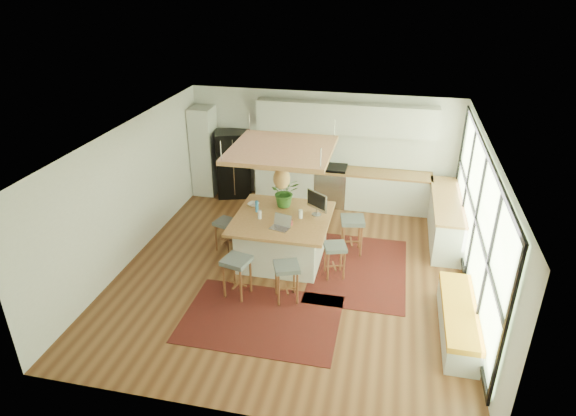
% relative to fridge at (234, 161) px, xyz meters
% --- Properties ---
extents(floor, '(7.00, 7.00, 0.00)m').
position_rel_fridge_xyz_m(floor, '(2.19, -3.20, -0.93)').
color(floor, '#522C17').
rests_on(floor, ground).
extents(ceiling, '(7.00, 7.00, 0.00)m').
position_rel_fridge_xyz_m(ceiling, '(2.19, -3.20, 1.78)').
color(ceiling, white).
rests_on(ceiling, ground).
extents(wall_back, '(6.50, 0.00, 6.50)m').
position_rel_fridge_xyz_m(wall_back, '(2.19, 0.30, 0.42)').
color(wall_back, silver).
rests_on(wall_back, ground).
extents(wall_front, '(6.50, 0.00, 6.50)m').
position_rel_fridge_xyz_m(wall_front, '(2.19, -6.70, 0.42)').
color(wall_front, silver).
rests_on(wall_front, ground).
extents(wall_left, '(0.00, 7.00, 7.00)m').
position_rel_fridge_xyz_m(wall_left, '(-1.06, -3.20, 0.42)').
color(wall_left, silver).
rests_on(wall_left, ground).
extents(wall_right, '(0.00, 7.00, 7.00)m').
position_rel_fridge_xyz_m(wall_right, '(5.44, -3.20, 0.42)').
color(wall_right, silver).
rests_on(wall_right, ground).
extents(window_wall, '(0.10, 6.20, 2.60)m').
position_rel_fridge_xyz_m(window_wall, '(5.41, -3.20, 0.47)').
color(window_wall, black).
rests_on(window_wall, wall_right).
extents(pantry, '(0.55, 0.60, 2.25)m').
position_rel_fridge_xyz_m(pantry, '(-0.76, -0.02, 0.20)').
color(pantry, silver).
rests_on(pantry, floor).
extents(back_counter_base, '(4.20, 0.60, 0.88)m').
position_rel_fridge_xyz_m(back_counter_base, '(2.74, -0.02, -0.49)').
color(back_counter_base, silver).
rests_on(back_counter_base, floor).
extents(back_counter_top, '(4.24, 0.64, 0.05)m').
position_rel_fridge_xyz_m(back_counter_top, '(2.74, -0.02, -0.03)').
color(back_counter_top, '#925E33').
rests_on(back_counter_top, back_counter_base).
extents(backsplash, '(4.20, 0.02, 0.80)m').
position_rel_fridge_xyz_m(backsplash, '(2.74, 0.28, 0.43)').
color(backsplash, white).
rests_on(backsplash, wall_back).
extents(upper_cabinets, '(4.20, 0.34, 0.70)m').
position_rel_fridge_xyz_m(upper_cabinets, '(2.74, 0.12, 1.22)').
color(upper_cabinets, silver).
rests_on(upper_cabinets, wall_back).
extents(range, '(0.76, 0.62, 1.00)m').
position_rel_fridge_xyz_m(range, '(2.49, -0.02, -0.43)').
color(range, '#A5A5AA').
rests_on(range, floor).
extents(right_counter_base, '(0.60, 2.50, 0.88)m').
position_rel_fridge_xyz_m(right_counter_base, '(5.12, -1.20, -0.49)').
color(right_counter_base, silver).
rests_on(right_counter_base, floor).
extents(right_counter_top, '(0.64, 2.54, 0.05)m').
position_rel_fridge_xyz_m(right_counter_top, '(5.12, -1.20, -0.03)').
color(right_counter_top, '#925E33').
rests_on(right_counter_top, right_counter_base).
extents(window_bench, '(0.52, 2.00, 0.50)m').
position_rel_fridge_xyz_m(window_bench, '(5.14, -4.40, -0.68)').
color(window_bench, silver).
rests_on(window_bench, floor).
extents(ceiling_panel, '(1.86, 1.86, 0.80)m').
position_rel_fridge_xyz_m(ceiling_panel, '(1.89, -2.80, 1.12)').
color(ceiling_panel, '#925E33').
rests_on(ceiling_panel, ceiling).
extents(rug_near, '(2.60, 1.80, 0.01)m').
position_rel_fridge_xyz_m(rug_near, '(1.97, -4.74, -0.92)').
color(rug_near, black).
rests_on(rug_near, floor).
extents(rug_right, '(1.80, 2.60, 0.01)m').
position_rel_fridge_xyz_m(rug_right, '(3.44, -2.88, -0.92)').
color(rug_right, black).
rests_on(rug_right, floor).
extents(fridge, '(0.99, 0.87, 1.69)m').
position_rel_fridge_xyz_m(fridge, '(0.00, 0.00, 0.00)').
color(fridge, black).
rests_on(fridge, floor).
extents(island, '(1.85, 1.85, 0.93)m').
position_rel_fridge_xyz_m(island, '(1.89, -2.78, -0.46)').
color(island, '#925E33').
rests_on(island, floor).
extents(stool_near_left, '(0.54, 0.54, 0.76)m').
position_rel_fridge_xyz_m(stool_near_left, '(1.39, -4.17, -0.57)').
color(stool_near_left, '#454B4C').
rests_on(stool_near_left, floor).
extents(stool_near_right, '(0.55, 0.55, 0.72)m').
position_rel_fridge_xyz_m(stool_near_right, '(2.27, -4.11, -0.57)').
color(stool_near_right, '#454B4C').
rests_on(stool_near_right, floor).
extents(stool_right_front, '(0.50, 0.50, 0.67)m').
position_rel_fridge_xyz_m(stool_right_front, '(3.00, -3.19, -0.57)').
color(stool_right_front, '#454B4C').
rests_on(stool_right_front, floor).
extents(stool_right_back, '(0.54, 0.54, 0.78)m').
position_rel_fridge_xyz_m(stool_right_back, '(3.22, -2.25, -0.57)').
color(stool_right_back, '#454B4C').
rests_on(stool_right_back, floor).
extents(stool_left_side, '(0.50, 0.50, 0.67)m').
position_rel_fridge_xyz_m(stool_left_side, '(0.69, -2.70, -0.57)').
color(stool_left_side, '#454B4C').
rests_on(stool_left_side, floor).
extents(laptop, '(0.44, 0.45, 0.26)m').
position_rel_fridge_xyz_m(laptop, '(1.95, -3.25, 0.12)').
color(laptop, '#A5A5AA').
rests_on(laptop, island).
extents(monitor, '(0.54, 0.47, 0.49)m').
position_rel_fridge_xyz_m(monitor, '(2.53, -2.54, 0.26)').
color(monitor, '#A5A5AA').
rests_on(monitor, island).
extents(microwave, '(0.56, 0.38, 0.35)m').
position_rel_fridge_xyz_m(microwave, '(1.14, -0.07, 0.18)').
color(microwave, '#A5A5AA').
rests_on(microwave, back_counter_top).
extents(island_plant, '(0.73, 0.77, 0.48)m').
position_rel_fridge_xyz_m(island_plant, '(1.83, -2.27, 0.25)').
color(island_plant, '#1E4C19').
rests_on(island_plant, island).
extents(island_bowl, '(0.28, 0.28, 0.05)m').
position_rel_fridge_xyz_m(island_bowl, '(1.20, -2.40, 0.03)').
color(island_bowl, white).
rests_on(island_bowl, island).
extents(island_bottle_0, '(0.07, 0.07, 0.19)m').
position_rel_fridge_xyz_m(island_bottle_0, '(1.34, -2.68, 0.10)').
color(island_bottle_0, '#307EC1').
rests_on(island_bottle_0, island).
extents(island_bottle_1, '(0.07, 0.07, 0.19)m').
position_rel_fridge_xyz_m(island_bottle_1, '(1.49, -2.93, 0.10)').
color(island_bottle_1, silver).
rests_on(island_bottle_1, island).
extents(island_bottle_2, '(0.07, 0.07, 0.19)m').
position_rel_fridge_xyz_m(island_bottle_2, '(2.14, -3.08, 0.10)').
color(island_bottle_2, maroon).
rests_on(island_bottle_2, island).
extents(island_bottle_3, '(0.07, 0.07, 0.19)m').
position_rel_fridge_xyz_m(island_bottle_3, '(2.24, -2.73, 0.10)').
color(island_bottle_3, white).
rests_on(island_bottle_3, island).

